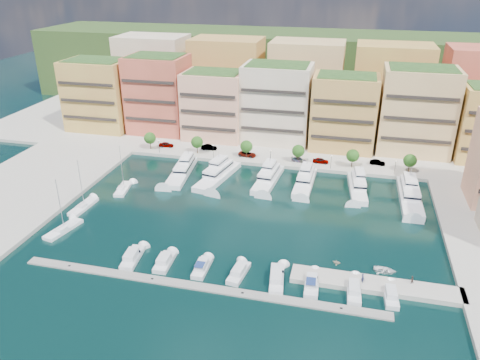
{
  "coord_description": "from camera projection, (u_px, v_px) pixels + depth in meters",
  "views": [
    {
      "loc": [
        22.19,
        -97.98,
        55.63
      ],
      "look_at": [
        -3.4,
        6.44,
        6.0
      ],
      "focal_mm": 35.0,
      "sensor_mm": 36.0,
      "label": 1
    }
  ],
  "objects": [
    {
      "name": "car_5",
      "position": [
        377.0,
        162.0,
        139.94
      ],
      "size": [
        4.63,
        1.92,
        1.49
      ],
      "primitive_type": "imported",
      "rotation": [
        0.0,
        0.0,
        1.49
      ],
      "color": "gray",
      "rests_on": "north_quay"
    },
    {
      "name": "person_1",
      "position": [
        412.0,
        280.0,
        87.81
      ],
      "size": [
        0.96,
        0.86,
        1.62
      ],
      "primitive_type": "imported",
      "rotation": [
        0.0,
        0.0,
        3.52
      ],
      "color": "#432F28",
      "rests_on": "finger_pier"
    },
    {
      "name": "sailboat_1",
      "position": [
        83.0,
        207.0,
        117.26
      ],
      "size": [
        3.32,
        9.74,
        13.2
      ],
      "color": "white",
      "rests_on": "ground"
    },
    {
      "name": "backblock_0",
      "position": [
        154.0,
        75.0,
        184.95
      ],
      "size": [
        26.0,
        18.0,
        30.0
      ],
      "primitive_type": "cube",
      "color": "#FAE0C1",
      "rests_on": "north_quay"
    },
    {
      "name": "tree_1",
      "position": [
        197.0,
        142.0,
        147.25
      ],
      "size": [
        3.8,
        3.8,
        5.65
      ],
      "color": "#473323",
      "rests_on": "north_quay"
    },
    {
      "name": "yacht_5",
      "position": [
        357.0,
        186.0,
        126.57
      ],
      "size": [
        5.85,
        18.66,
        7.3
      ],
      "color": "white",
      "rests_on": "ground"
    },
    {
      "name": "backblock_1",
      "position": [
        227.0,
        79.0,
        178.46
      ],
      "size": [
        26.0,
        18.0,
        30.0
      ],
      "primitive_type": "cube",
      "color": "tan",
      "rests_on": "north_quay"
    },
    {
      "name": "backblock_2",
      "position": [
        306.0,
        83.0,
        171.98
      ],
      "size": [
        26.0,
        18.0,
        30.0
      ],
      "primitive_type": "cube",
      "color": "#E1BD77",
      "rests_on": "north_quay"
    },
    {
      "name": "north_quay",
      "position": [
        286.0,
        134.0,
        169.18
      ],
      "size": [
        220.0,
        64.0,
        2.0
      ],
      "primitive_type": "cube",
      "color": "#9E998E",
      "rests_on": "ground"
    },
    {
      "name": "cruiser_2",
      "position": [
        132.0,
        258.0,
        96.64
      ],
      "size": [
        3.69,
        8.63,
        2.55
      ],
      "color": "silver",
      "rests_on": "ground"
    },
    {
      "name": "car_0",
      "position": [
        166.0,
        145.0,
        153.69
      ],
      "size": [
        4.86,
        2.3,
        1.61
      ],
      "primitive_type": "imported",
      "rotation": [
        0.0,
        0.0,
        1.66
      ],
      "color": "gray",
      "rests_on": "north_quay"
    },
    {
      "name": "cruiser_3",
      "position": [
        165.0,
        262.0,
        95.12
      ],
      "size": [
        3.12,
        7.2,
        2.55
      ],
      "color": "silver",
      "rests_on": "ground"
    },
    {
      "name": "cruiser_4",
      "position": [
        202.0,
        268.0,
        93.37
      ],
      "size": [
        2.51,
        7.23,
        2.66
      ],
      "color": "silver",
      "rests_on": "ground"
    },
    {
      "name": "tree_5",
      "position": [
        410.0,
        161.0,
        133.42
      ],
      "size": [
        3.8,
        3.8,
        5.65
      ],
      "color": "#473323",
      "rests_on": "north_quay"
    },
    {
      "name": "yacht_6",
      "position": [
        410.0,
        194.0,
        121.84
      ],
      "size": [
        5.38,
        23.0,
        7.3
      ],
      "color": "white",
      "rests_on": "ground"
    },
    {
      "name": "tree_2",
      "position": [
        246.0,
        146.0,
        143.79
      ],
      "size": [
        3.8,
        3.8,
        5.65
      ],
      "color": "#473323",
      "rests_on": "north_quay"
    },
    {
      "name": "finger_pier",
      "position": [
        375.0,
        287.0,
        88.63
      ],
      "size": [
        32.0,
        5.0,
        2.0
      ],
      "primitive_type": "cube",
      "color": "#9E998E",
      "rests_on": "ground"
    },
    {
      "name": "south_pontoon",
      "position": [
        196.0,
        287.0,
        88.7
      ],
      "size": [
        72.0,
        2.2,
        0.35
      ],
      "primitive_type": "cube",
      "color": "gray",
      "rests_on": "ground"
    },
    {
      "name": "sailboat_2",
      "position": [
        123.0,
        189.0,
        126.48
      ],
      "size": [
        4.17,
        9.11,
        13.2
      ],
      "color": "white",
      "rests_on": "ground"
    },
    {
      "name": "tree_4",
      "position": [
        353.0,
        156.0,
        136.88
      ],
      "size": [
        3.8,
        3.8,
        5.65
      ],
      "color": "#473323",
      "rests_on": "north_quay"
    },
    {
      "name": "cruiser_8",
      "position": [
        354.0,
        290.0,
        86.97
      ],
      "size": [
        2.9,
        8.42,
        2.55
      ],
      "color": "silver",
      "rests_on": "ground"
    },
    {
      "name": "hillside",
      "position": [
        302.0,
        100.0,
        211.51
      ],
      "size": [
        240.0,
        40.0,
        58.0
      ],
      "primitive_type": "cube",
      "color": "#1D3616",
      "rests_on": "ground"
    },
    {
      "name": "car_4",
      "position": [
        321.0,
        161.0,
        141.12
      ],
      "size": [
        4.78,
        1.97,
        1.62
      ],
      "primitive_type": "imported",
      "rotation": [
        0.0,
        0.0,
        1.58
      ],
      "color": "gray",
      "rests_on": "north_quay"
    },
    {
      "name": "cruiser_5",
      "position": [
        239.0,
        273.0,
        91.76
      ],
      "size": [
        3.46,
        7.74,
        2.55
      ],
      "color": "silver",
      "rests_on": "ground"
    },
    {
      "name": "apartment_1",
      "position": [
        159.0,
        94.0,
        163.87
      ],
      "size": [
        20.0,
        16.5,
        26.8
      ],
      "color": "#DA5B48",
      "rests_on": "north_quay"
    },
    {
      "name": "car_3",
      "position": [
        299.0,
        160.0,
        142.15
      ],
      "size": [
        4.78,
        2.44,
        1.33
      ],
      "primitive_type": "imported",
      "rotation": [
        0.0,
        0.0,
        1.44
      ],
      "color": "gray",
      "rests_on": "north_quay"
    },
    {
      "name": "apartment_3",
      "position": [
        277.0,
        103.0,
        155.0
      ],
      "size": [
        22.0,
        16.5,
        25.8
      ],
      "color": "#FAE0C1",
      "rests_on": "north_quay"
    },
    {
      "name": "lamppost_2",
      "position": [
        271.0,
        154.0,
        140.42
      ],
      "size": [
        0.3,
        0.3,
        4.2
      ],
      "color": "black",
      "rests_on": "north_quay"
    },
    {
      "name": "yacht_4",
      "position": [
        305.0,
        181.0,
        129.61
      ],
      "size": [
        5.03,
        18.52,
        7.3
      ],
      "color": "white",
      "rests_on": "ground"
    },
    {
      "name": "cruiser_6",
      "position": [
        277.0,
        279.0,
        90.1
      ],
      "size": [
        3.76,
        9.44,
        2.55
      ],
      "color": "silver",
      "rests_on": "ground"
    },
    {
      "name": "cruiser_9",
      "position": [
        391.0,
        295.0,
        85.56
      ],
      "size": [
        2.84,
        7.43,
        2.55
      ],
      "color": "silver",
      "rests_on": "ground"
    },
    {
      "name": "apartment_4",
      "position": [
        344.0,
        112.0,
        148.9
      ],
      "size": [
        20.0,
        15.5,
        23.8
      ],
      "color": "tan",
      "rests_on": "north_quay"
    },
    {
      "name": "tree_3",
      "position": [
        298.0,
        151.0,
        140.34
      ],
      "size": [
        3.8,
        3.8,
        5.65
      ],
      "color": "#473323",
      "rests_on": "north_quay"
    },
    {
      "name": "tree_0",
      "position": [
        150.0,
        138.0,
        150.71
      ],
      "size": [
        3.8,
        3.8,
        5.65
      ],
      "color": "#473323",
      "rests_on": "north_quay"
    },
    {
      "name": "lamppost_4",
      "position": [
        395.0,
        165.0,
        132.64
      ],
      "size": [
        0.3,
        0.3,
        4.2
      ],
      "color": "black",
      "rests_on": "north_quay"
    },
    {
      "name": "lamppost_0",
      "position": [
        159.0,
        144.0,
        148.2
      ],
      "size": [
        0.3,
        0.3,
        4.2
      ],
      "color": "black",
      "rests_on": "north_quay"
    },
    {
      "name": "west_quay",
      "position": [
        7.0,
        201.0,
        120.86
      ],
      "size": [
        34.0,
        76.0,
        2.0
      ],
      "primitive_type": "cube",
      "color": "#9E998E",
      "rests_on": "ground"
    },
    {
      "name": "tender_1",
      "position": [
        337.0,
        262.0,
        95.38
      ],
      "size": [
        1.95,
        1.77,
        0.89
      ],
      "primitive_type": "imported",
      "rotation": [
        0.0,
        0.0,
        1.37
      ],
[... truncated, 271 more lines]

